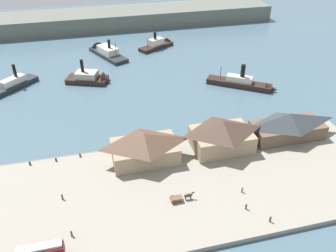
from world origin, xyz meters
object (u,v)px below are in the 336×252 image
ferry_shed_customs_shed (222,135)px  pedestrian_by_tram (246,206)px  horse_cart (181,197)px  mooring_post_east (80,155)px  ferry_moored_west (9,87)px  pedestrian_near_west_shed (71,234)px  ferry_departing_north (92,79)px  ferry_mid_harbor (104,51)px  ferry_moored_east (159,44)px  ferry_shed_east_terminal (145,147)px  street_tram (40,252)px  pedestrian_standing_center (270,219)px  pedestrian_near_cart (242,190)px  mooring_post_west (56,160)px  ferry_approaching_west (246,84)px  mooring_post_center_west (30,163)px  pedestrian_walking_east (62,197)px  ferry_shed_west_terminal (288,125)px

ferry_shed_customs_shed → pedestrian_by_tram: size_ratio=9.87×
horse_cart → mooring_post_east: horse_cart is taller
mooring_post_east → ferry_moored_west: 52.74m
pedestrian_near_west_shed → ferry_moored_west: ferry_moored_west is taller
ferry_departing_north → horse_cart: bearing=-78.0°
ferry_shed_customs_shed → ferry_mid_harbor: 82.87m
ferry_departing_north → ferry_moored_east: size_ratio=0.93×
pedestrian_near_west_shed → ferry_mid_harbor: size_ratio=0.06×
pedestrian_near_west_shed → ferry_moored_east: 111.04m
ferry_shed_east_terminal → pedestrian_near_west_shed: bearing=-132.4°
ferry_shed_customs_shed → street_tram: (-45.17, -25.22, -1.84)m
ferry_shed_customs_shed → pedestrian_standing_center: size_ratio=9.67×
pedestrian_standing_center → pedestrian_near_cart: bearing=101.6°
mooring_post_west → ferry_moored_east: bearing=59.7°
horse_cart → mooring_post_west: bearing=141.7°
mooring_post_east → ferry_approaching_west: 66.45m
mooring_post_east → ferry_moored_east: size_ratio=0.05×
ferry_departing_north → ferry_moored_east: ferry_departing_north is taller
pedestrian_near_cart → mooring_post_center_west: pedestrian_near_cart is taller
pedestrian_walking_east → pedestrian_near_cart: bearing=-11.1°
pedestrian_by_tram → pedestrian_walking_east: pedestrian_walking_east is taller
street_tram → pedestrian_by_tram: size_ratio=5.34×
ferry_shed_west_terminal → pedestrian_near_cart: (-21.47, -17.96, -3.07)m
street_tram → pedestrian_standing_center: 45.54m
ferry_approaching_west → pedestrian_near_cart: bearing=-115.5°
mooring_post_west → ferry_departing_north: ferry_departing_north is taller
pedestrian_walking_east → horse_cart: bearing=-15.0°
street_tram → ferry_shed_customs_shed: bearing=29.2°
ferry_shed_east_terminal → ferry_shed_customs_shed: size_ratio=1.07×
mooring_post_east → ferry_moored_west: bearing=115.5°
ferry_shed_customs_shed → pedestrian_by_tram: (-3.03, -22.44, -3.50)m
pedestrian_walking_east → ferry_moored_west: size_ratio=0.09×
mooring_post_center_west → ferry_moored_west: ferry_moored_west is taller
pedestrian_walking_east → ferry_moored_west: ferry_moored_west is taller
ferry_approaching_west → ferry_moored_east: 52.34m
pedestrian_near_west_shed → ferry_mid_harbor: ferry_mid_harbor is taller
ferry_shed_west_terminal → mooring_post_center_west: ferry_shed_west_terminal is taller
street_tram → pedestrian_by_tram: street_tram is taller
ferry_moored_west → pedestrian_near_west_shed: bearing=-74.8°
pedestrian_near_cart → ferry_approaching_west: (24.61, 51.52, -0.42)m
pedestrian_standing_center → mooring_post_west: 53.77m
ferry_departing_north → street_tram: bearing=-100.7°
mooring_post_east → pedestrian_walking_east: bearing=-106.9°
ferry_shed_east_terminal → horse_cart: ferry_shed_east_terminal is taller
ferry_shed_customs_shed → horse_cart: ferry_shed_customs_shed is taller
pedestrian_near_cart → ferry_moored_east: ferry_moored_east is taller
pedestrian_near_cart → pedestrian_by_tram: bearing=-105.2°
mooring_post_east → ferry_moored_east: 86.22m
ferry_shed_west_terminal → pedestrian_standing_center: ferry_shed_west_terminal is taller
pedestrian_standing_center → pedestrian_walking_east: size_ratio=1.01×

